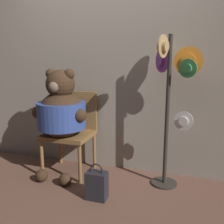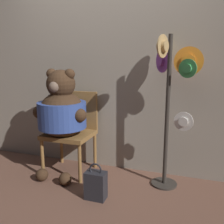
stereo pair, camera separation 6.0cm
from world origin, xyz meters
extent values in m
plane|color=brown|center=(0.00, 0.00, 0.00)|extent=(14.00, 14.00, 0.00)
cube|color=gray|center=(0.00, 0.70, 1.39)|extent=(8.00, 0.10, 2.77)
cylinder|color=olive|center=(-0.64, 0.12, 0.22)|extent=(0.04, 0.04, 0.45)
cylinder|color=olive|center=(-0.15, 0.12, 0.22)|extent=(0.04, 0.04, 0.45)
cylinder|color=olive|center=(-0.64, 0.55, 0.22)|extent=(0.04, 0.04, 0.45)
cylinder|color=olive|center=(-0.15, 0.55, 0.22)|extent=(0.04, 0.04, 0.45)
cube|color=olive|center=(-0.40, 0.33, 0.47)|extent=(0.54, 0.49, 0.05)
cube|color=olive|center=(-0.40, 0.56, 0.73)|extent=(0.54, 0.04, 0.47)
sphere|color=#3D2819|center=(-0.44, 0.26, 0.73)|extent=(0.54, 0.54, 0.54)
cylinder|color=#334C99|center=(-0.44, 0.26, 0.73)|extent=(0.55, 0.55, 0.30)
sphere|color=#3D2819|center=(-0.44, 0.26, 1.08)|extent=(0.33, 0.33, 0.33)
sphere|color=#3D2819|center=(-0.55, 0.26, 1.20)|extent=(0.12, 0.12, 0.12)
sphere|color=#3D2819|center=(-0.32, 0.26, 1.20)|extent=(0.12, 0.12, 0.12)
sphere|color=brown|center=(-0.44, 0.12, 1.07)|extent=(0.12, 0.12, 0.12)
sphere|color=#3D2819|center=(-0.69, 0.19, 0.76)|extent=(0.15, 0.15, 0.15)
sphere|color=#3D2819|center=(-0.18, 0.19, 0.76)|extent=(0.15, 0.15, 0.15)
sphere|color=#3D2819|center=(-0.58, 0.02, 0.07)|extent=(0.14, 0.14, 0.14)
sphere|color=#3D2819|center=(-0.29, 0.02, 0.07)|extent=(0.14, 0.14, 0.14)
cylinder|color=#332D28|center=(0.74, 0.38, 0.01)|extent=(0.28, 0.28, 0.02)
cylinder|color=#332D28|center=(0.74, 0.38, 0.80)|extent=(0.04, 0.04, 1.60)
cylinder|color=#7A388E|center=(0.65, 0.50, 1.35)|extent=(0.16, 0.21, 0.26)
cylinder|color=#7A388E|center=(0.65, 0.50, 1.35)|extent=(0.14, 0.15, 0.12)
cylinder|color=#3D9351|center=(0.92, 0.31, 1.27)|extent=(0.17, 0.08, 0.18)
cylinder|color=#3D9351|center=(0.92, 0.31, 1.27)|extent=(0.10, 0.08, 0.09)
cylinder|color=silver|center=(0.91, 0.35, 0.74)|extent=(0.20, 0.04, 0.20)
cylinder|color=silver|center=(0.91, 0.35, 0.74)|extent=(0.10, 0.06, 0.09)
cylinder|color=tan|center=(0.69, 0.22, 1.48)|extent=(0.08, 0.21, 0.22)
cylinder|color=tan|center=(0.69, 0.22, 1.48)|extent=(0.11, 0.12, 0.10)
cylinder|color=yellow|center=(0.66, 0.51, 1.45)|extent=(0.13, 0.19, 0.21)
cylinder|color=yellow|center=(0.66, 0.51, 1.45)|extent=(0.09, 0.11, 0.10)
cylinder|color=orange|center=(0.92, 0.37, 1.34)|extent=(0.28, 0.03, 0.28)
cylinder|color=orange|center=(0.92, 0.37, 1.34)|extent=(0.14, 0.06, 0.14)
cube|color=#232328|center=(0.14, -0.13, 0.14)|extent=(0.20, 0.13, 0.28)
torus|color=#232328|center=(0.14, -0.13, 0.31)|extent=(0.13, 0.02, 0.13)
camera|label=1|loc=(0.97, -2.22, 1.35)|focal=40.00mm
camera|label=2|loc=(1.03, -2.21, 1.35)|focal=40.00mm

